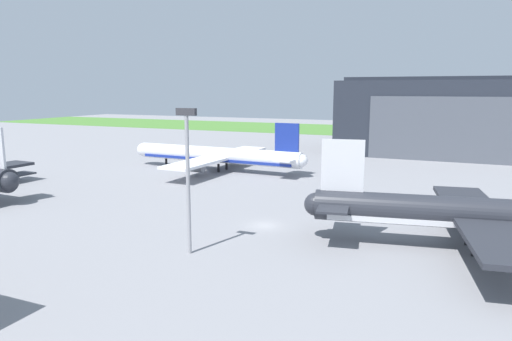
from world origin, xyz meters
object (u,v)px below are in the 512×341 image
object	(u,v)px
maintenance_hangar	(500,119)
airliner_near_left	(487,215)
apron_light_mast	(188,169)
airliner_far_right	(217,155)

from	to	relation	value
maintenance_hangar	airliner_near_left	size ratio (longest dim) A/B	2.04
maintenance_hangar	apron_light_mast	bearing A→B (deg)	-110.56
maintenance_hangar	airliner_far_right	distance (m)	79.67
airliner_far_right	airliner_near_left	world-z (taller)	airliner_near_left
airliner_near_left	apron_light_mast	distance (m)	34.57
airliner_near_left	apron_light_mast	xyz separation A→B (m)	(-31.06, -14.13, 5.55)
apron_light_mast	airliner_far_right	bearing A→B (deg)	114.98
airliner_far_right	apron_light_mast	distance (m)	55.37
airliner_far_right	airliner_near_left	xyz separation A→B (m)	(54.29, -35.73, 0.79)
maintenance_hangar	airliner_far_right	size ratio (longest dim) A/B	1.91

